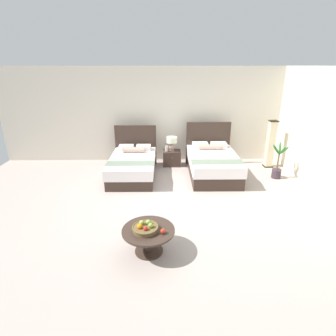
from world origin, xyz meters
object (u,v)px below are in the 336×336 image
fruit_bowl (145,228)px  floor_lamp_corner (270,144)px  loose_apple (163,231)px  vase (167,149)px  potted_palm (277,167)px  bed_near_corner (212,163)px  nightstand (172,158)px  coffee_table (149,235)px  table_lamp (172,142)px  bed_near_window (133,165)px

fruit_bowl → floor_lamp_corner: bearing=48.9°
fruit_bowl → loose_apple: fruit_bowl is taller
vase → potted_palm: potted_palm is taller
bed_near_corner → nightstand: 1.35m
bed_near_corner → potted_palm: bed_near_corner is taller
floor_lamp_corner → potted_palm: 0.96m
coffee_table → potted_palm: (3.29, 3.02, 0.01)m
table_lamp → potted_palm: bearing=-20.8°
nightstand → floor_lamp_corner: floor_lamp_corner is taller
fruit_bowl → vase: bearing=84.5°
floor_lamp_corner → bed_near_window: bearing=-171.2°
loose_apple → potted_palm: size_ratio=0.08×
nightstand → bed_near_window: bearing=-144.4°
bed_near_corner → nightstand: size_ratio=3.95×
nightstand → potted_palm: potted_palm is taller
bed_near_corner → fruit_bowl: size_ratio=5.00×
bed_near_window → floor_lamp_corner: size_ratio=1.47×
coffee_table → loose_apple: loose_apple is taller
bed_near_window → coffee_table: size_ratio=2.43×
vase → fruit_bowl: bearing=-95.5°
bed_near_corner → bed_near_window: bearing=179.9°
bed_near_window → table_lamp: (1.09, 0.80, 0.43)m
fruit_bowl → nightstand: bearing=82.4°
table_lamp → vase: bearing=-159.2°
vase → floor_lamp_corner: floor_lamp_corner is taller
table_lamp → coffee_table: size_ratio=0.50×
bed_near_corner → table_lamp: bearing=143.7°
fruit_bowl → loose_apple: (0.28, -0.08, -0.01)m
vase → loose_apple: vase is taller
nightstand → vase: (-0.16, -0.04, 0.31)m
vase → bed_near_window: bearing=-141.5°
coffee_table → potted_palm: size_ratio=0.86×
vase → potted_palm: bearing=-18.7°
floor_lamp_corner → nightstand: bearing=176.8°
bed_near_corner → vase: 1.47m
vase → floor_lamp_corner: (3.04, -0.12, 0.15)m
loose_apple → coffee_table: bearing=153.3°
potted_palm → fruit_bowl: bearing=-137.5°
fruit_bowl → potted_palm: 4.52m
bed_near_window → nightstand: 1.34m
bed_near_corner → coffee_table: size_ratio=2.47×
bed_near_corner → loose_apple: bed_near_corner is taller
bed_near_corner → coffee_table: bed_near_corner is taller
bed_near_corner → loose_apple: bearing=-111.8°
bed_near_window → table_lamp: bed_near_window is taller
table_lamp → vase: table_lamp is taller
vase → fruit_bowl: vase is taller
floor_lamp_corner → bed_near_corner: bearing=-160.9°
bed_near_window → loose_apple: bed_near_window is taller
table_lamp → bed_near_window: bearing=-143.7°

